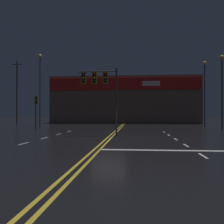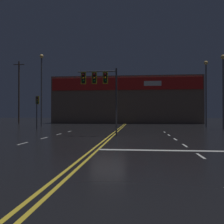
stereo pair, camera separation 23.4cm
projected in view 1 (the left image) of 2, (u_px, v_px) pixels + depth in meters
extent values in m
plane|color=black|center=(108.00, 139.00, 18.47)|extent=(200.00, 200.00, 0.00)
cube|color=gold|center=(106.00, 139.00, 18.48)|extent=(0.12, 60.00, 0.01)
cube|color=gold|center=(110.00, 139.00, 18.45)|extent=(0.12, 60.00, 0.01)
cube|color=silver|center=(23.00, 144.00, 15.32)|extent=(0.12, 1.40, 0.01)
cube|color=silver|center=(44.00, 138.00, 18.90)|extent=(0.12, 1.40, 0.01)
cube|color=silver|center=(59.00, 134.00, 22.49)|extent=(0.12, 1.40, 0.01)
cube|color=silver|center=(69.00, 131.00, 26.07)|extent=(0.12, 1.40, 0.01)
cube|color=silver|center=(203.00, 156.00, 10.86)|extent=(0.12, 1.40, 0.01)
cube|color=silver|center=(186.00, 145.00, 14.45)|extent=(0.12, 1.40, 0.01)
cube|color=silver|center=(176.00, 139.00, 18.03)|extent=(0.12, 1.40, 0.01)
cube|color=silver|center=(169.00, 135.00, 21.62)|extent=(0.12, 1.40, 0.01)
cube|color=silver|center=(164.00, 132.00, 25.20)|extent=(0.12, 1.40, 0.01)
cube|color=silver|center=(195.00, 151.00, 12.37)|extent=(9.39, 0.40, 0.01)
cylinder|color=#38383D|center=(116.00, 102.00, 20.65)|extent=(0.14, 0.14, 5.63)
cylinder|color=#38383D|center=(97.00, 71.00, 20.82)|extent=(3.24, 0.10, 0.10)
cube|color=black|center=(105.00, 78.00, 20.75)|extent=(0.28, 0.24, 0.84)
cube|color=gold|center=(105.00, 78.00, 20.75)|extent=(0.42, 0.08, 0.99)
sphere|color=#500705|center=(105.00, 75.00, 20.60)|extent=(0.17, 0.17, 0.17)
sphere|color=orange|center=(105.00, 78.00, 20.59)|extent=(0.17, 0.17, 0.17)
sphere|color=#084513|center=(105.00, 81.00, 20.59)|extent=(0.17, 0.17, 0.17)
cube|color=black|center=(94.00, 78.00, 20.83)|extent=(0.28, 0.24, 0.84)
cube|color=gold|center=(94.00, 78.00, 20.83)|extent=(0.42, 0.08, 0.99)
sphere|color=#500705|center=(94.00, 75.00, 20.68)|extent=(0.17, 0.17, 0.17)
sphere|color=orange|center=(94.00, 78.00, 20.68)|extent=(0.17, 0.17, 0.17)
sphere|color=#084513|center=(94.00, 81.00, 20.67)|extent=(0.17, 0.17, 0.17)
cube|color=black|center=(83.00, 78.00, 20.92)|extent=(0.28, 0.24, 0.84)
cube|color=gold|center=(83.00, 78.00, 20.92)|extent=(0.42, 0.08, 0.99)
sphere|color=#500705|center=(83.00, 75.00, 20.76)|extent=(0.17, 0.17, 0.17)
sphere|color=orange|center=(83.00, 78.00, 20.76)|extent=(0.17, 0.17, 0.17)
sphere|color=#084513|center=(83.00, 81.00, 20.76)|extent=(0.17, 0.17, 0.17)
cylinder|color=#38383D|center=(36.00, 113.00, 29.87)|extent=(0.13, 0.13, 3.98)
cube|color=black|center=(36.00, 100.00, 30.06)|extent=(0.28, 0.24, 0.84)
cube|color=gold|center=(36.00, 100.00, 30.06)|extent=(0.42, 0.08, 0.99)
sphere|color=#500705|center=(36.00, 98.00, 29.90)|extent=(0.17, 0.17, 0.17)
sphere|color=orange|center=(36.00, 100.00, 29.90)|extent=(0.17, 0.17, 0.17)
sphere|color=#084513|center=(36.00, 102.00, 29.90)|extent=(0.17, 0.17, 0.17)
cylinder|color=#59595E|center=(222.00, 94.00, 29.93)|extent=(0.20, 0.20, 8.49)
sphere|color=#F4C666|center=(222.00, 57.00, 29.96)|extent=(0.56, 0.56, 0.56)
cylinder|color=#59595E|center=(40.00, 92.00, 37.18)|extent=(0.20, 0.20, 10.32)
sphere|color=#F4C666|center=(40.00, 56.00, 37.23)|extent=(0.56, 0.56, 0.56)
cylinder|color=#59595E|center=(205.00, 95.00, 35.80)|extent=(0.20, 0.20, 9.00)
sphere|color=#F4C666|center=(205.00, 63.00, 35.84)|extent=(0.56, 0.56, 0.56)
cube|color=brown|center=(125.00, 101.00, 51.61)|extent=(28.70, 10.00, 9.08)
cube|color=red|center=(124.00, 84.00, 46.55)|extent=(28.12, 0.20, 2.27)
cube|color=white|center=(151.00, 83.00, 46.06)|extent=(3.20, 0.16, 0.90)
cylinder|color=#4C3828|center=(17.00, 92.00, 48.56)|extent=(0.26, 0.26, 12.13)
cube|color=#4C3828|center=(17.00, 64.00, 48.61)|extent=(2.20, 0.12, 0.12)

